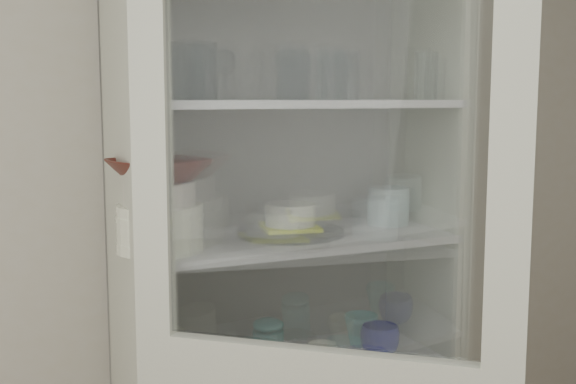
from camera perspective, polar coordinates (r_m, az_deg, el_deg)
name	(u,v)px	position (r m, az deg, el deg)	size (l,w,h in m)	color
wall_back	(201,215)	(2.29, -6.89, -1.83)	(3.60, 0.02, 2.60)	#B1A994
pantry_cabinet	(280,332)	(2.30, -0.65, -11.01)	(1.00, 0.45, 2.10)	beige
tumbler_0	(174,72)	(1.87, -8.96, 9.37)	(0.07, 0.07, 0.14)	silver
tumbler_1	(202,71)	(1.91, -6.78, 9.48)	(0.08, 0.08, 0.15)	silver
tumbler_2	(298,76)	(1.98, 0.77, 9.19)	(0.07, 0.07, 0.13)	silver
tumbler_3	(293,72)	(2.00, 0.37, 9.44)	(0.08, 0.08, 0.15)	silver
tumbler_4	(335,75)	(2.02, 3.72, 9.19)	(0.07, 0.07, 0.14)	silver
tumbler_5	(347,75)	(2.05, 4.67, 9.20)	(0.07, 0.07, 0.14)	silver
tumbler_6	(426,76)	(2.18, 10.84, 8.98)	(0.07, 0.07, 0.14)	silver
tumbler_7	(179,73)	(2.01, -8.61, 9.28)	(0.07, 0.07, 0.15)	silver
tumbler_8	(146,74)	(2.01, -11.12, 9.16)	(0.07, 0.07, 0.14)	silver
tumbler_9	(203,73)	(2.04, -6.70, 9.30)	(0.07, 0.07, 0.15)	silver
tumbler_10	(290,79)	(2.15, 0.12, 8.94)	(0.06, 0.06, 0.12)	silver
tumbler_11	(289,75)	(2.09, 0.05, 9.20)	(0.07, 0.07, 0.14)	silver
goblet_0	(225,72)	(2.18, -5.04, 9.42)	(0.07, 0.07, 0.16)	silver
goblet_1	(285,72)	(2.22, -0.25, 9.46)	(0.08, 0.08, 0.17)	silver
goblet_2	(343,76)	(2.33, 4.34, 9.14)	(0.07, 0.07, 0.15)	silver
goblet_3	(340,76)	(2.34, 4.15, 9.15)	(0.07, 0.07, 0.15)	silver
plate_stack_front	(160,228)	(1.95, -10.08, -2.78)	(0.23, 0.23, 0.13)	white
plate_stack_back	(161,223)	(2.14, -10.03, -2.47)	(0.22, 0.22, 0.08)	white
cream_bowl	(159,193)	(1.94, -10.14, -0.09)	(0.19, 0.19, 0.06)	silver
terracotta_bowl	(159,170)	(1.93, -10.18, 1.70)	(0.25, 0.25, 0.06)	#4B1A11
glass_platter	(290,232)	(2.15, 0.18, -3.17)	(0.32, 0.32, 0.02)	silver
yellow_trivet	(290,227)	(2.15, 0.18, -2.79)	(0.16, 0.16, 0.01)	#FCFF28
white_ramekin	(290,214)	(2.14, 0.18, -1.78)	(0.15, 0.15, 0.07)	white
grey_bowl_stack	(388,206)	(2.35, 7.92, -1.09)	(0.13, 0.13, 0.12)	silver
mug_blue	(380,340)	(2.34, 7.27, -11.55)	(0.12, 0.12, 0.10)	navy
mug_teal	(361,330)	(2.42, 5.79, -10.78)	(0.11, 0.11, 0.10)	teal
mug_white	(322,357)	(2.19, 2.69, -12.93)	(0.09, 0.09, 0.08)	white
teal_jar	(268,343)	(2.27, -1.56, -11.82)	(0.10, 0.10, 0.12)	teal
measuring_cups	(270,369)	(2.17, -1.41, -13.80)	(0.11, 0.11, 0.04)	#AEAEAE
white_canister	(165,354)	(2.17, -9.67, -12.48)	(0.12, 0.12, 0.14)	white
tumbler_12	(200,72)	(1.97, -6.98, 9.41)	(0.08, 0.08, 0.15)	silver
tumbler_13	(329,74)	(2.05, 3.22, 9.31)	(0.07, 0.07, 0.15)	silver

